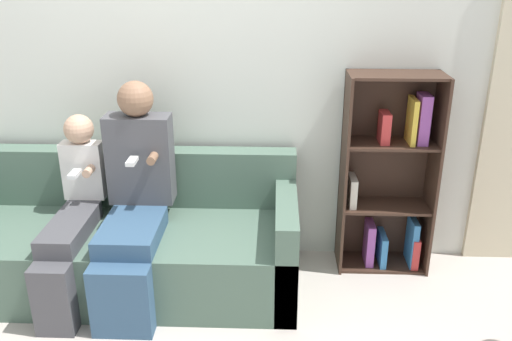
{
  "coord_description": "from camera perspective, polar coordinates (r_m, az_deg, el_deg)",
  "views": [
    {
      "loc": [
        0.59,
        -2.46,
        1.98
      ],
      "look_at": [
        0.47,
        0.57,
        0.77
      ],
      "focal_mm": 38.0,
      "sensor_mm": 36.0,
      "label": 1
    }
  ],
  "objects": [
    {
      "name": "couch",
      "position": [
        3.57,
        -13.79,
        -7.51
      ],
      "size": [
        2.19,
        0.85,
        0.8
      ],
      "color": "#4C6656",
      "rests_on": "ground_plane"
    },
    {
      "name": "back_wall",
      "position": [
        3.56,
        -7.5,
        10.19
      ],
      "size": [
        10.0,
        0.06,
        2.55
      ],
      "color": "silver",
      "rests_on": "ground_plane"
    },
    {
      "name": "ground_plane",
      "position": [
        3.21,
        -9.24,
        -16.59
      ],
      "size": [
        14.0,
        14.0,
        0.0
      ],
      "primitive_type": "plane",
      "color": "#BCB2A8"
    },
    {
      "name": "adult_seated",
      "position": [
        3.3,
        -12.68,
        -2.4
      ],
      "size": [
        0.4,
        0.81,
        1.29
      ],
      "color": "#335170",
      "rests_on": "ground_plane"
    },
    {
      "name": "bookshelf",
      "position": [
        3.64,
        13.85,
        -0.96
      ],
      "size": [
        0.59,
        0.3,
        1.32
      ],
      "color": "#3D281E",
      "rests_on": "ground_plane"
    },
    {
      "name": "child_seated",
      "position": [
        3.41,
        -18.86,
        -4.37
      ],
      "size": [
        0.26,
        0.83,
        1.07
      ],
      "color": "#47474C",
      "rests_on": "ground_plane"
    }
  ]
}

